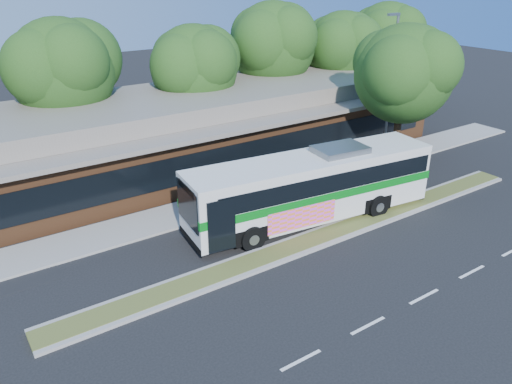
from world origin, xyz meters
The scene contains 12 objects.
ground centered at (0.00, 0.00, 0.00)m, with size 120.00×120.00×0.00m, color black.
median_strip centered at (0.00, 0.60, 0.07)m, with size 26.00×1.10×0.15m, color #485021.
sidewalk centered at (0.00, 6.40, 0.06)m, with size 44.00×2.60×0.12m, color gray.
plaza_building centered at (0.00, 12.99, 2.13)m, with size 33.20×11.20×4.45m.
lamp_post centered at (9.56, 6.00, 4.90)m, with size 0.93×0.18×9.07m.
tree_bg_b centered at (-6.57, 16.14, 6.14)m, with size 6.69×6.00×9.00m.
tree_bg_c centered at (1.40, 15.13, 5.59)m, with size 6.24×5.60×8.26m.
tree_bg_d centered at (8.45, 16.15, 6.42)m, with size 6.91×6.20×9.37m.
tree_bg_e centered at (14.42, 15.14, 5.74)m, with size 6.47×5.80×8.50m.
tree_bg_f centered at (20.43, 16.14, 6.06)m, with size 6.69×6.00×8.92m.
transit_bus centered at (0.58, 2.39, 1.98)m, with size 12.87×4.18×3.55m.
sidewalk_tree centered at (10.29, 5.47, 5.81)m, with size 6.52×5.85×8.60m.
Camera 1 is at (-14.07, -14.34, 11.41)m, focal length 35.00 mm.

